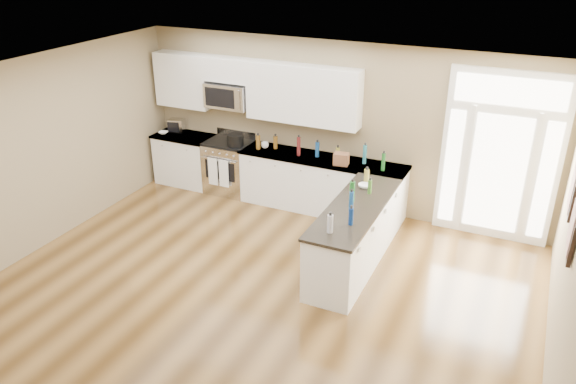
{
  "coord_description": "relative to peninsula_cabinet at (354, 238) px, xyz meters",
  "views": [
    {
      "loc": [
        2.96,
        -4.34,
        4.33
      ],
      "look_at": [
        0.02,
        2.0,
        1.07
      ],
      "focal_mm": 35.0,
      "sensor_mm": 36.0,
      "label": 1
    }
  ],
  "objects": [
    {
      "name": "back_cabinet_right",
      "position": [
        -1.08,
        1.45,
        0.0
      ],
      "size": [
        2.85,
        0.66,
        0.94
      ],
      "color": "white",
      "rests_on": "ground"
    },
    {
      "name": "entry_door",
      "position": [
        1.62,
        1.71,
        0.87
      ],
      "size": [
        1.7,
        0.1,
        2.6
      ],
      "color": "white",
      "rests_on": "ground"
    },
    {
      "name": "bowl_left",
      "position": [
        -4.18,
        1.35,
        0.53
      ],
      "size": [
        0.19,
        0.19,
        0.04
      ],
      "primitive_type": "imported",
      "rotation": [
        0.0,
        0.0,
        0.13
      ],
      "color": "white",
      "rests_on": "back_cabinet_left"
    },
    {
      "name": "toaster_oven",
      "position": [
        -4.03,
        1.57,
        0.62
      ],
      "size": [
        0.32,
        0.27,
        0.24
      ],
      "primitive_type": "cube",
      "rotation": [
        0.0,
        0.0,
        0.23
      ],
      "color": "silver",
      "rests_on": "back_cabinet_left"
    },
    {
      "name": "kitchen_range",
      "position": [
        -2.86,
        1.45,
        0.04
      ],
      "size": [
        0.79,
        0.7,
        1.08
      ],
      "color": "silver",
      "rests_on": "ground"
    },
    {
      "name": "microwave",
      "position": [
        -2.88,
        1.56,
        1.33
      ],
      "size": [
        0.78,
        0.41,
        0.42
      ],
      "color": "silver",
      "rests_on": "room_shell"
    },
    {
      "name": "peninsula_cabinet",
      "position": [
        0.0,
        0.0,
        0.0
      ],
      "size": [
        0.69,
        2.32,
        0.94
      ],
      "color": "white",
      "rests_on": "ground"
    },
    {
      "name": "upper_cabinet_right",
      "position": [
        -1.5,
        1.59,
        1.49
      ],
      "size": [
        1.94,
        0.33,
        0.95
      ],
      "primitive_type": "cube",
      "color": "white",
      "rests_on": "room_shell"
    },
    {
      "name": "upper_cabinet_short",
      "position": [
        -2.88,
        1.59,
        1.77
      ],
      "size": [
        0.82,
        0.33,
        0.4
      ],
      "primitive_type": "cube",
      "color": "white",
      "rests_on": "room_shell"
    },
    {
      "name": "stockpot",
      "position": [
        -2.65,
        1.34,
        0.63
      ],
      "size": [
        0.38,
        0.38,
        0.22
      ],
      "primitive_type": "cylinder",
      "rotation": [
        0.0,
        0.0,
        0.39
      ],
      "color": "black",
      "rests_on": "kitchen_range"
    },
    {
      "name": "wall_art_near",
      "position": [
        2.54,
        -0.04,
        1.27
      ],
      "size": [
        0.05,
        0.58,
        0.58
      ],
      "color": "black",
      "rests_on": "room_shell"
    },
    {
      "name": "counter_bottles",
      "position": [
        -0.67,
        0.76,
        0.63
      ],
      "size": [
        2.4,
        2.46,
        0.32
      ],
      "color": "#19591E",
      "rests_on": "back_cabinet_right"
    },
    {
      "name": "bowl_peninsula",
      "position": [
        -0.08,
        0.61,
        0.53
      ],
      "size": [
        0.22,
        0.22,
        0.06
      ],
      "primitive_type": "imported",
      "rotation": [
        0.0,
        0.0,
        -0.28
      ],
      "color": "white",
      "rests_on": "peninsula_cabinet"
    },
    {
      "name": "room_shell",
      "position": [
        -0.93,
        -2.24,
        1.27
      ],
      "size": [
        8.0,
        8.0,
        8.0
      ],
      "color": "#8E7C5A",
      "rests_on": "ground"
    },
    {
      "name": "upper_cabinet_left",
      "position": [
        -3.81,
        1.59,
        1.49
      ],
      "size": [
        1.04,
        0.33,
        0.95
      ],
      "primitive_type": "cube",
      "color": "white",
      "rests_on": "room_shell"
    },
    {
      "name": "cup_counter",
      "position": [
        -2.15,
        1.48,
        0.56
      ],
      "size": [
        0.15,
        0.15,
        0.1
      ],
      "primitive_type": "imported",
      "rotation": [
        0.0,
        0.0,
        -0.15
      ],
      "color": "white",
      "rests_on": "back_cabinet_right"
    },
    {
      "name": "cardboard_box",
      "position": [
        -0.7,
        1.31,
        0.6
      ],
      "size": [
        0.26,
        0.2,
        0.19
      ],
      "primitive_type": "cube",
      "rotation": [
        0.0,
        0.0,
        0.14
      ],
      "color": "brown",
      "rests_on": "back_cabinet_right"
    },
    {
      "name": "back_cabinet_left",
      "position": [
        -3.8,
        1.45,
        0.0
      ],
      "size": [
        1.1,
        0.66,
        0.94
      ],
      "color": "white",
      "rests_on": "ground"
    },
    {
      "name": "ground",
      "position": [
        -0.93,
        -2.24,
        -0.43
      ],
      "size": [
        8.0,
        8.0,
        0.0
      ],
      "primitive_type": "plane",
      "color": "#4A3115"
    },
    {
      "name": "wall_art_far",
      "position": [
        2.54,
        -1.04,
        1.27
      ],
      "size": [
        0.05,
        0.58,
        0.58
      ],
      "color": "black",
      "rests_on": "room_shell"
    }
  ]
}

